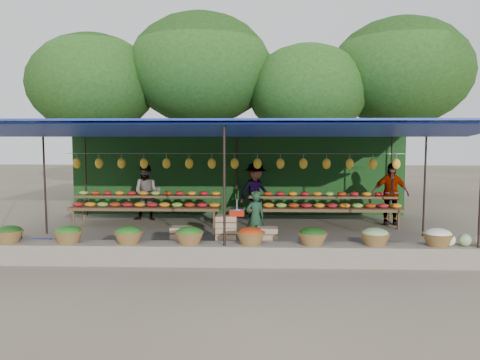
{
  "coord_description": "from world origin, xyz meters",
  "views": [
    {
      "loc": [
        0.6,
        -11.71,
        2.48
      ],
      "look_at": [
        0.19,
        0.2,
        1.39
      ],
      "focal_mm": 35.0,
      "sensor_mm": 36.0,
      "label": 1
    }
  ],
  "objects_px": {
    "blue_crate_front": "(38,246)",
    "blue_crate_back": "(7,245)",
    "vendor_seated": "(255,218)",
    "weighing_scale": "(237,212)",
    "crate_counter": "(225,236)"
  },
  "relations": [
    {
      "from": "blue_crate_front",
      "to": "blue_crate_back",
      "type": "distance_m",
      "value": 0.67
    },
    {
      "from": "crate_counter",
      "to": "weighing_scale",
      "type": "relative_size",
      "value": 6.5
    },
    {
      "from": "crate_counter",
      "to": "vendor_seated",
      "type": "xyz_separation_m",
      "value": [
        0.66,
        0.68,
        0.3
      ]
    },
    {
      "from": "vendor_seated",
      "to": "blue_crate_front",
      "type": "relative_size",
      "value": 2.62
    },
    {
      "from": "weighing_scale",
      "to": "vendor_seated",
      "type": "relative_size",
      "value": 0.3
    },
    {
      "from": "blue_crate_front",
      "to": "blue_crate_back",
      "type": "xyz_separation_m",
      "value": [
        -0.67,
        -0.01,
        0.03
      ]
    },
    {
      "from": "blue_crate_front",
      "to": "blue_crate_back",
      "type": "relative_size",
      "value": 0.85
    },
    {
      "from": "weighing_scale",
      "to": "crate_counter",
      "type": "bearing_deg",
      "value": 180.0
    },
    {
      "from": "crate_counter",
      "to": "vendor_seated",
      "type": "height_order",
      "value": "vendor_seated"
    },
    {
      "from": "blue_crate_back",
      "to": "weighing_scale",
      "type": "bearing_deg",
      "value": -12.6
    },
    {
      "from": "crate_counter",
      "to": "weighing_scale",
      "type": "height_order",
      "value": "weighing_scale"
    },
    {
      "from": "blue_crate_front",
      "to": "weighing_scale",
      "type": "bearing_deg",
      "value": 13.1
    },
    {
      "from": "crate_counter",
      "to": "vendor_seated",
      "type": "relative_size",
      "value": 1.93
    },
    {
      "from": "vendor_seated",
      "to": "blue_crate_front",
      "type": "bearing_deg",
      "value": -2.28
    },
    {
      "from": "weighing_scale",
      "to": "vendor_seated",
      "type": "height_order",
      "value": "vendor_seated"
    }
  ]
}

